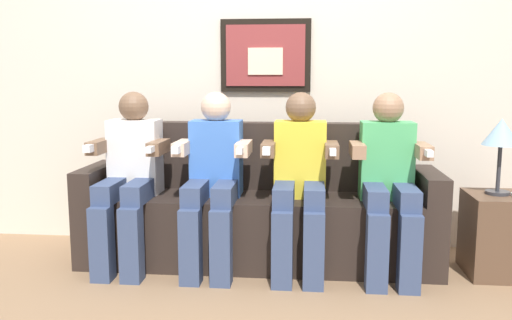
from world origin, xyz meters
The scene contains 9 objects.
ground_plane centered at (0.00, 0.00, 0.00)m, with size 6.09×6.09×0.00m, color #8C6B4C.
back_wall_assembly centered at (0.00, 0.76, 1.30)m, with size 4.69×0.10×2.60m.
couch centered at (0.00, 0.33, 0.31)m, with size 2.29×0.58×0.90m.
person_leftmost centered at (-0.80, 0.16, 0.61)m, with size 0.46×0.56×1.11m.
person_left_center centered at (-0.27, 0.16, 0.61)m, with size 0.46×0.56×1.11m.
person_right_center centered at (0.27, 0.16, 0.61)m, with size 0.46×0.56×1.11m.
person_rightmost centered at (0.80, 0.16, 0.61)m, with size 0.46×0.56×1.11m.
side_table_right centered at (1.49, 0.22, 0.25)m, with size 0.40×0.40×0.50m.
table_lamp centered at (1.46, 0.23, 0.86)m, with size 0.22×0.22×0.46m.
Camera 1 is at (0.32, -3.10, 1.21)m, focal length 37.90 mm.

